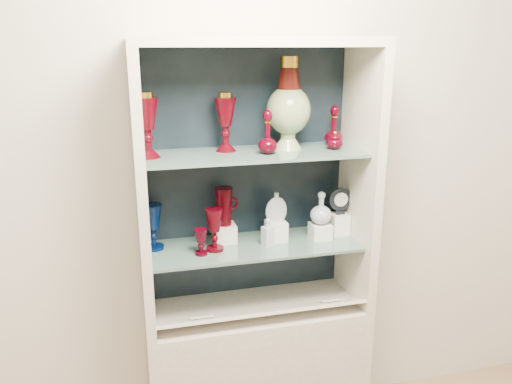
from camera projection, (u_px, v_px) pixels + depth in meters
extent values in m
cube|color=white|center=(244.00, 158.00, 2.32)|extent=(3.50, 0.02, 2.80)
cube|color=beige|center=(256.00, 376.00, 2.41)|extent=(1.00, 0.40, 0.75)
cube|color=black|center=(246.00, 176.00, 2.31)|extent=(0.98, 0.02, 1.15)
cube|color=beige|center=(142.00, 194.00, 2.02)|extent=(0.04, 0.40, 1.15)
cube|color=beige|center=(359.00, 179.00, 2.25)|extent=(0.04, 0.40, 1.15)
cube|color=beige|center=(256.00, 42.00, 1.97)|extent=(1.00, 0.40, 0.04)
cube|color=slate|center=(255.00, 245.00, 2.24)|extent=(0.92, 0.34, 0.01)
cube|color=slate|center=(255.00, 154.00, 2.12)|extent=(0.92, 0.34, 0.01)
cube|color=beige|center=(262.00, 312.00, 2.19)|extent=(0.92, 0.17, 0.09)
cube|color=white|center=(331.00, 300.00, 2.26)|extent=(0.10, 0.06, 0.03)
cube|color=white|center=(201.00, 317.00, 2.12)|extent=(0.10, 0.06, 0.03)
cube|color=silver|center=(224.00, 233.00, 2.26)|extent=(0.10, 0.10, 0.08)
cube|color=silver|center=(276.00, 231.00, 2.27)|extent=(0.09, 0.09, 0.09)
cube|color=silver|center=(320.00, 231.00, 2.29)|extent=(0.09, 0.09, 0.07)
cube|color=silver|center=(339.00, 224.00, 2.34)|extent=(0.08, 0.08, 0.10)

